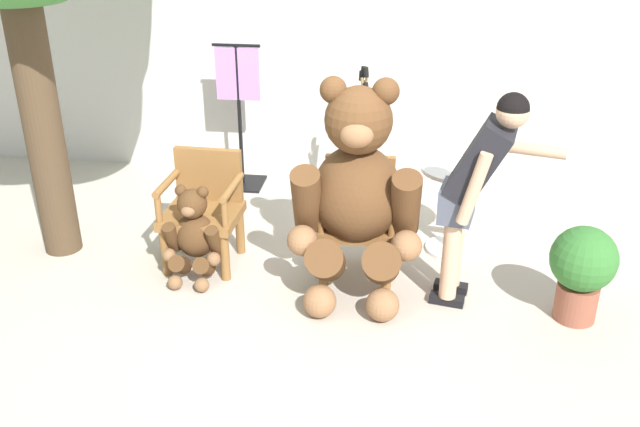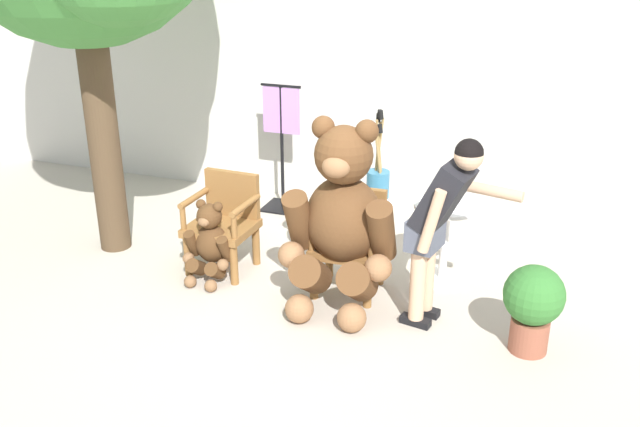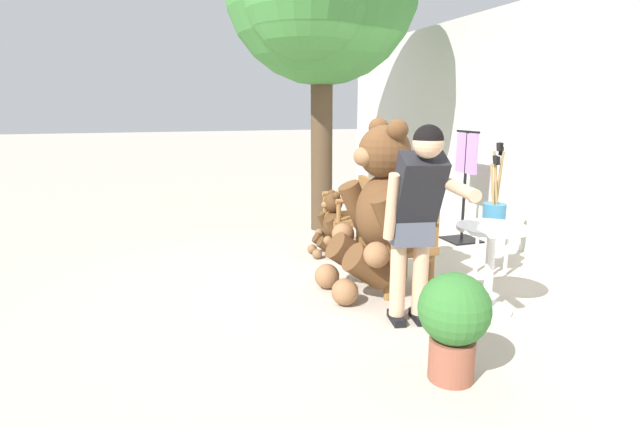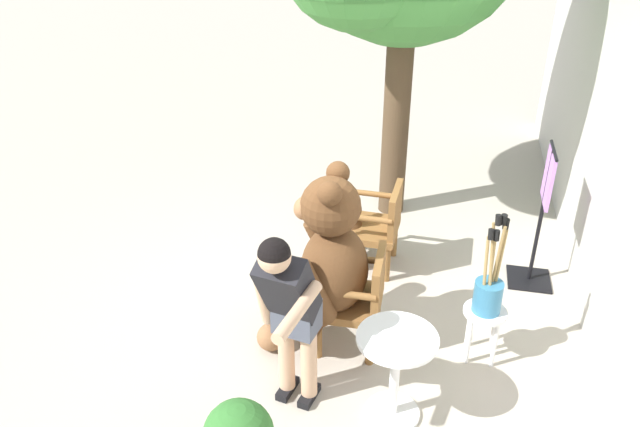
{
  "view_description": "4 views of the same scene",
  "coord_description": "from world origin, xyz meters",
  "views": [
    {
      "loc": [
        0.93,
        -4.3,
        2.76
      ],
      "look_at": [
        0.34,
        0.19,
        0.58
      ],
      "focal_mm": 40.0,
      "sensor_mm": 36.0,
      "label": 1
    },
    {
      "loc": [
        2.2,
        -4.74,
        2.95
      ],
      "look_at": [
        0.35,
        0.36,
        0.69
      ],
      "focal_mm": 40.0,
      "sensor_mm": 36.0,
      "label": 2
    },
    {
      "loc": [
        4.51,
        -1.69,
        1.65
      ],
      "look_at": [
        -0.04,
        -0.15,
        0.61
      ],
      "focal_mm": 28.0,
      "sensor_mm": 36.0,
      "label": 3
    },
    {
      "loc": [
        4.59,
        1.03,
        3.47
      ],
      "look_at": [
        -0.21,
        -0.03,
        0.74
      ],
      "focal_mm": 35.0,
      "sensor_mm": 36.0,
      "label": 4
    }
  ],
  "objects": [
    {
      "name": "clothing_display_stand",
      "position": [
        -0.65,
        1.93,
        0.72
      ],
      "size": [
        0.44,
        0.4,
        1.36
      ],
      "color": "black",
      "rests_on": "ground"
    },
    {
      "name": "white_stool",
      "position": [
        0.54,
        1.45,
        0.36
      ],
      "size": [
        0.34,
        0.34,
        0.46
      ],
      "color": "white",
      "rests_on": "ground"
    },
    {
      "name": "teddy_bear_small",
      "position": [
        -0.59,
        0.16,
        0.36
      ],
      "size": [
        0.44,
        0.42,
        0.73
      ],
      "color": "#4C3019",
      "rests_on": "ground"
    },
    {
      "name": "teddy_bear_large",
      "position": [
        0.59,
        0.18,
        0.76
      ],
      "size": [
        0.93,
        0.88,
        1.55
      ],
      "color": "brown",
      "rests_on": "ground"
    },
    {
      "name": "person_visitor",
      "position": [
        1.38,
        0.11,
        0.91
      ],
      "size": [
        0.83,
        0.48,
        1.53
      ],
      "color": "black",
      "rests_on": "ground"
    },
    {
      "name": "round_side_table",
      "position": [
        1.31,
        0.84,
        0.45
      ],
      "size": [
        0.56,
        0.56,
        0.72
      ],
      "color": "white",
      "rests_on": "ground"
    },
    {
      "name": "brush_bucket",
      "position": [
        0.54,
        1.45,
        0.65
      ],
      "size": [
        0.22,
        0.22,
        0.86
      ],
      "color": "teal",
      "rests_on": "white_stool"
    },
    {
      "name": "ground_plane",
      "position": [
        0.0,
        0.0,
        0.0
      ],
      "size": [
        60.0,
        60.0,
        0.0
      ],
      "primitive_type": "plane",
      "color": "#B2A899"
    },
    {
      "name": "back_wall",
      "position": [
        0.0,
        2.4,
        1.4
      ],
      "size": [
        10.0,
        0.16,
        2.8
      ],
      "primitive_type": "cube",
      "color": "beige",
      "rests_on": "ground"
    },
    {
      "name": "wooden_chair_right",
      "position": [
        0.59,
        0.44,
        0.46
      ],
      "size": [
        0.57,
        0.53,
        0.86
      ],
      "color": "brown",
      "rests_on": "ground"
    },
    {
      "name": "wooden_chair_left",
      "position": [
        -0.59,
        0.44,
        0.46
      ],
      "size": [
        0.58,
        0.54,
        0.86
      ],
      "color": "brown",
      "rests_on": "ground"
    }
  ]
}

